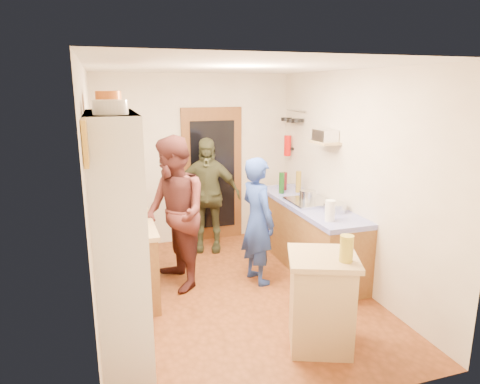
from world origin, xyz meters
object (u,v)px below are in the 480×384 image
hutch_body (119,241)px  person_back (207,195)px  island_base (321,304)px  person_left (175,213)px  person_hob (261,221)px  right_counter_base (308,236)px

hutch_body → person_back: 2.68m
island_base → person_left: size_ratio=0.46×
person_left → island_base: bearing=21.7°
island_base → hutch_body: bearing=165.9°
island_base → person_hob: size_ratio=0.54×
person_left → person_back: bearing=137.9°
hutch_body → person_left: hutch_body is taller
right_counter_base → person_back: bearing=139.0°
right_counter_base → person_back: person_back is taller
right_counter_base → island_base: bearing=-113.0°
person_hob → person_left: bearing=64.9°
person_hob → person_back: person_back is taller
hutch_body → person_left: size_ratio=1.18×
hutch_body → person_back: hutch_body is taller
hutch_body → right_counter_base: 2.90m
right_counter_base → person_back: size_ratio=1.29×
hutch_body → right_counter_base: bearing=27.5°
island_base → person_hob: bearing=91.7°
person_hob → person_left: 1.05m
island_base → person_hob: (-0.04, 1.49, 0.36)m
right_counter_base → person_left: bearing=-179.0°
island_base → person_left: person_left is taller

